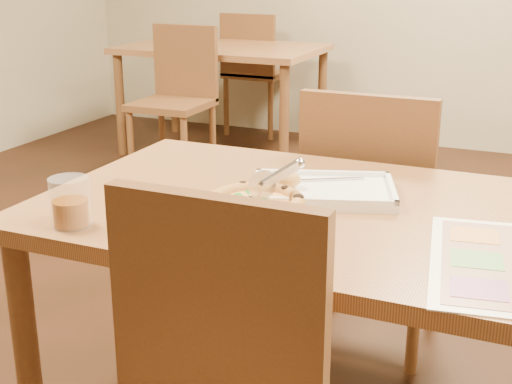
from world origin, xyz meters
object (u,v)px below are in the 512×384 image
at_px(bg_chair_far, 252,60).
at_px(glass_tumbler, 70,205).
at_px(bg_table, 222,59).
at_px(appetizer_tray, 320,191).
at_px(pizza, 255,203).
at_px(pizza_cutter, 275,178).
at_px(plate, 256,210).
at_px(dining_table, 310,238).
at_px(bg_chair_near, 179,83).
at_px(chair_far, 371,193).

bearing_deg(bg_chair_far, glass_tumbler, 107.68).
distance_m(bg_table, appetizer_tray, 3.16).
bearing_deg(bg_table, pizza, -62.67).
relative_size(bg_chair_far, pizza, 2.03).
bearing_deg(pizza_cutter, pizza, 177.08).
bearing_deg(plate, pizza_cutter, 48.52).
distance_m(dining_table, bg_chair_near, 2.72).
bearing_deg(dining_table, glass_tumbler, -142.02).
relative_size(bg_table, glass_tumbler, 11.80).
distance_m(dining_table, bg_chair_far, 3.67).
height_order(plate, pizza_cutter, pizza_cutter).
bearing_deg(bg_chair_far, pizza, 113.78).
bearing_deg(plate, appetizer_tray, 60.37).
bearing_deg(bg_chair_near, chair_far, -44.94).
relative_size(bg_chair_far, pizza_cutter, 3.88).
height_order(bg_chair_far, plate, bg_chair_far).
distance_m(chair_far, appetizer_tray, 0.56).
distance_m(dining_table, chair_far, 0.61).
bearing_deg(bg_chair_near, bg_table, 90.00).
relative_size(bg_chair_far, glass_tumbler, 4.26).
bearing_deg(bg_chair_near, appetizer_tray, -53.04).
xyz_separation_m(pizza, appetizer_tray, (0.10, 0.18, -0.01)).
height_order(bg_chair_far, glass_tumbler, bg_chair_far).
bearing_deg(chair_far, plate, 81.99).
xyz_separation_m(chair_far, pizza_cutter, (-0.07, -0.67, 0.23)).
bearing_deg(dining_table, bg_chair_near, 126.05).
distance_m(bg_chair_far, appetizer_tray, 3.61).
bearing_deg(bg_chair_near, plate, -56.87).
height_order(chair_far, appetizer_tray, chair_far).
distance_m(bg_table, bg_chair_near, 0.61).
relative_size(dining_table, chair_far, 2.77).
xyz_separation_m(bg_chair_near, appetizer_tray, (1.60, -2.13, 0.17)).
xyz_separation_m(bg_chair_near, pizza, (1.50, -2.30, 0.18)).
height_order(chair_far, plate, chair_far).
height_order(chair_far, glass_tumbler, chair_far).
relative_size(dining_table, plate, 5.22).
height_order(bg_chair_near, pizza_cutter, bg_chair_near).
bearing_deg(pizza_cutter, appetizer_tray, 9.90).
bearing_deg(bg_table, appetizer_tray, -59.61).
bearing_deg(appetizer_tray, pizza_cutter, -115.73).
bearing_deg(glass_tumbler, plate, 35.36).
bearing_deg(dining_table, bg_table, 119.74).
relative_size(pizza, appetizer_tray, 0.57).
bearing_deg(plate, bg_chair_far, 113.80).
bearing_deg(chair_far, bg_table, -53.95).
xyz_separation_m(plate, glass_tumbler, (-0.34, -0.24, 0.04)).
relative_size(bg_table, pizza_cutter, 10.72).
xyz_separation_m(chair_far, bg_chair_near, (-1.60, 1.60, 0.00)).
height_order(chair_far, pizza_cutter, chair_far).
relative_size(pizza, glass_tumbler, 2.10).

